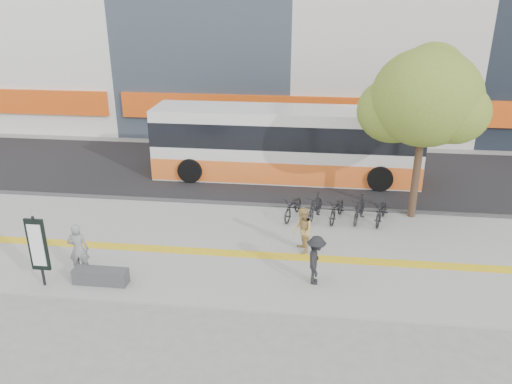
# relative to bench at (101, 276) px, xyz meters

# --- Properties ---
(ground) EXTENTS (120.00, 120.00, 0.00)m
(ground) POSITION_rel_bench_xyz_m (2.60, 1.20, -0.30)
(ground) COLOR slate
(ground) RESTS_ON ground
(sidewalk) EXTENTS (40.00, 7.00, 0.08)m
(sidewalk) POSITION_rel_bench_xyz_m (2.60, 2.70, -0.27)
(sidewalk) COLOR slate
(sidewalk) RESTS_ON ground
(tactile_strip) EXTENTS (40.00, 0.45, 0.01)m
(tactile_strip) POSITION_rel_bench_xyz_m (2.60, 2.20, -0.22)
(tactile_strip) COLOR yellow
(tactile_strip) RESTS_ON sidewalk
(street) EXTENTS (40.00, 8.00, 0.06)m
(street) POSITION_rel_bench_xyz_m (2.60, 10.20, -0.28)
(street) COLOR black
(street) RESTS_ON ground
(curb) EXTENTS (40.00, 0.25, 0.14)m
(curb) POSITION_rel_bench_xyz_m (2.60, 6.20, -0.23)
(curb) COLOR #323234
(curb) RESTS_ON ground
(bench) EXTENTS (1.60, 0.45, 0.45)m
(bench) POSITION_rel_bench_xyz_m (0.00, 0.00, 0.00)
(bench) COLOR #323234
(bench) RESTS_ON sidewalk
(signboard) EXTENTS (0.55, 0.10, 2.20)m
(signboard) POSITION_rel_bench_xyz_m (-1.60, -0.31, 1.06)
(signboard) COLOR black
(signboard) RESTS_ON sidewalk
(street_tree) EXTENTS (4.40, 3.80, 6.31)m
(street_tree) POSITION_rel_bench_xyz_m (9.78, 6.02, 4.21)
(street_tree) COLOR #342417
(street_tree) RESTS_ON sidewalk
(bus) EXTENTS (11.84, 2.81, 3.15)m
(bus) POSITION_rel_bench_xyz_m (4.73, 9.70, 1.24)
(bus) COLOR silver
(bus) RESTS_ON street
(bicycle_row) EXTENTS (4.30, 1.79, 0.98)m
(bicycle_row) POSITION_rel_bench_xyz_m (6.97, 5.20, 0.24)
(bicycle_row) COLOR black
(bicycle_row) RESTS_ON sidewalk
(seated_woman) EXTENTS (0.67, 0.51, 1.66)m
(seated_woman) POSITION_rel_bench_xyz_m (-0.80, 0.43, 0.60)
(seated_woman) COLOR black
(seated_woman) RESTS_ON sidewalk
(pedestrian_tan) EXTENTS (0.78, 0.89, 1.55)m
(pedestrian_tan) POSITION_rel_bench_xyz_m (5.77, 2.59, 0.55)
(pedestrian_tan) COLOR tan
(pedestrian_tan) RESTS_ON sidewalk
(pedestrian_dark) EXTENTS (0.59, 0.99, 1.50)m
(pedestrian_dark) POSITION_rel_bench_xyz_m (6.22, 0.78, 0.53)
(pedestrian_dark) COLOR black
(pedestrian_dark) RESTS_ON sidewalk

